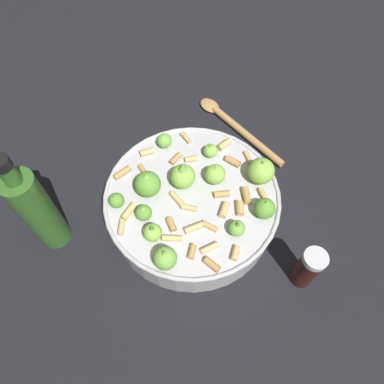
% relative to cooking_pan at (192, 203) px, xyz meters
% --- Properties ---
extents(ground_plane, '(2.40, 2.40, 0.00)m').
position_rel_cooking_pan_xyz_m(ground_plane, '(0.00, 0.00, -0.04)').
color(ground_plane, black).
extents(cooking_pan, '(0.31, 0.31, 0.13)m').
position_rel_cooking_pan_xyz_m(cooking_pan, '(0.00, 0.00, 0.00)').
color(cooking_pan, '#B7B7BC').
rests_on(cooking_pan, ground).
extents(pepper_shaker, '(0.04, 0.04, 0.10)m').
position_rel_cooking_pan_xyz_m(pepper_shaker, '(-0.09, -0.21, 0.01)').
color(pepper_shaker, '#33140F').
rests_on(pepper_shaker, ground).
extents(olive_oil_bottle, '(0.05, 0.05, 0.23)m').
position_rel_cooking_pan_xyz_m(olive_oil_bottle, '(-0.09, 0.24, 0.06)').
color(olive_oil_bottle, '#336023').
rests_on(olive_oil_bottle, ground).
extents(wooden_spoon, '(0.18, 0.21, 0.02)m').
position_rel_cooking_pan_xyz_m(wooden_spoon, '(0.23, -0.06, -0.04)').
color(wooden_spoon, '#B2844C').
rests_on(wooden_spoon, ground).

